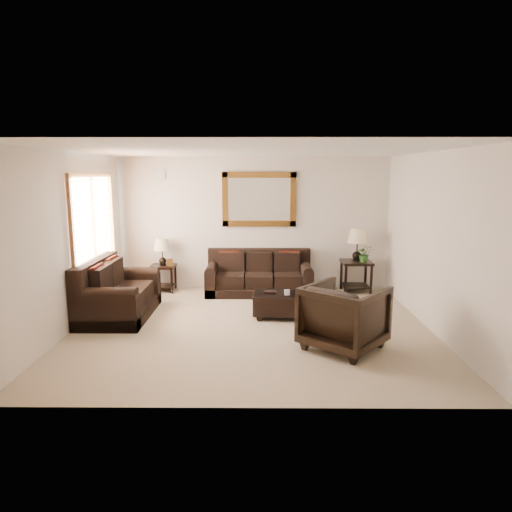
{
  "coord_description": "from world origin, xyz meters",
  "views": [
    {
      "loc": [
        0.12,
        -6.82,
        2.37
      ],
      "look_at": [
        0.07,
        0.6,
        1.02
      ],
      "focal_mm": 32.0,
      "sensor_mm": 36.0,
      "label": 1
    }
  ],
  "objects_px": {
    "end_table_right": "(357,251)",
    "armchair": "(344,314)",
    "loveseat": "(116,296)",
    "end_table_left": "(163,257)",
    "sofa": "(259,278)",
    "coffee_table": "(289,302)"
  },
  "relations": [
    {
      "from": "end_table_left",
      "to": "end_table_right",
      "type": "height_order",
      "value": "end_table_right"
    },
    {
      "from": "sofa",
      "to": "end_table_left",
      "type": "distance_m",
      "value": 2.0
    },
    {
      "from": "loveseat",
      "to": "end_table_left",
      "type": "distance_m",
      "value": 1.76
    },
    {
      "from": "end_table_left",
      "to": "coffee_table",
      "type": "distance_m",
      "value": 3.01
    },
    {
      "from": "loveseat",
      "to": "end_table_right",
      "type": "bearing_deg",
      "value": -69.56
    },
    {
      "from": "end_table_right",
      "to": "loveseat",
      "type": "bearing_deg",
      "value": -159.56
    },
    {
      "from": "end_table_left",
      "to": "coffee_table",
      "type": "relative_size",
      "value": 0.87
    },
    {
      "from": "end_table_right",
      "to": "armchair",
      "type": "bearing_deg",
      "value": -104.69
    },
    {
      "from": "sofa",
      "to": "armchair",
      "type": "distance_m",
      "value": 3.18
    },
    {
      "from": "sofa",
      "to": "end_table_left",
      "type": "relative_size",
      "value": 1.93
    },
    {
      "from": "sofa",
      "to": "loveseat",
      "type": "distance_m",
      "value": 2.85
    },
    {
      "from": "end_table_left",
      "to": "armchair",
      "type": "xyz_separation_m",
      "value": [
        3.11,
        -3.08,
        -0.21
      ]
    },
    {
      "from": "loveseat",
      "to": "end_table_left",
      "type": "bearing_deg",
      "value": -15.01
    },
    {
      "from": "loveseat",
      "to": "end_table_right",
      "type": "xyz_separation_m",
      "value": [
        4.36,
        1.62,
        0.49
      ]
    },
    {
      "from": "end_table_left",
      "to": "coffee_table",
      "type": "xyz_separation_m",
      "value": [
        2.45,
        -1.69,
        -0.45
      ]
    },
    {
      "from": "loveseat",
      "to": "armchair",
      "type": "distance_m",
      "value": 3.83
    },
    {
      "from": "coffee_table",
      "to": "end_table_left",
      "type": "bearing_deg",
      "value": 150.81
    },
    {
      "from": "coffee_table",
      "to": "sofa",
      "type": "bearing_deg",
      "value": 113.19
    },
    {
      "from": "loveseat",
      "to": "end_table_right",
      "type": "distance_m",
      "value": 4.67
    },
    {
      "from": "end_table_left",
      "to": "armchair",
      "type": "distance_m",
      "value": 4.38
    },
    {
      "from": "end_table_right",
      "to": "coffee_table",
      "type": "relative_size",
      "value": 1.04
    },
    {
      "from": "coffee_table",
      "to": "end_table_right",
      "type": "bearing_deg",
      "value": 53.81
    }
  ]
}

